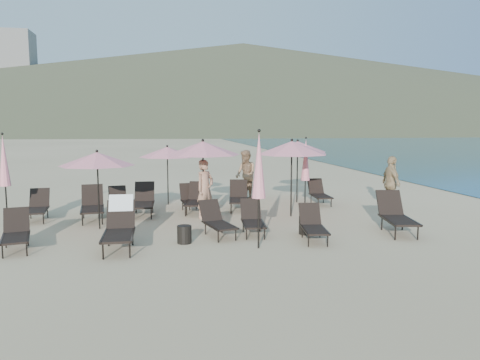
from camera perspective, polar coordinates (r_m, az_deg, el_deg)
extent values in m
plane|color=#D6BA8C|center=(12.25, 2.30, -7.12)|extent=(800.00, 800.00, 0.00)
cone|color=brown|center=(318.75, 0.40, 11.46)|extent=(690.00, 690.00, 55.00)
cone|color=brown|center=(392.40, 18.65, 8.58)|extent=(280.00, 280.00, 32.00)
cube|color=beige|center=(266.05, -26.10, 10.87)|extent=(22.00, 18.00, 48.00)
cube|color=beige|center=(324.71, -18.72, 9.51)|extent=(18.00, 16.00, 38.00)
cube|color=black|center=(12.09, -25.70, -6.40)|extent=(0.80, 1.22, 0.05)
cube|color=black|center=(12.78, -25.59, -4.43)|extent=(0.66, 0.54, 0.58)
cylinder|color=black|center=(11.69, -26.99, -7.77)|extent=(0.03, 0.03, 0.32)
cylinder|color=black|center=(12.63, -26.66, -6.69)|extent=(0.03, 0.03, 0.32)
cylinder|color=black|center=(11.66, -24.57, -7.68)|extent=(0.03, 0.03, 0.32)
cylinder|color=black|center=(12.60, -24.43, -6.60)|extent=(0.03, 0.03, 0.32)
cube|color=black|center=(12.16, -27.03, -6.36)|extent=(0.29, 1.25, 0.04)
cube|color=black|center=(12.12, -24.35, -6.25)|extent=(0.29, 1.25, 0.04)
cube|color=black|center=(11.25, -14.62, -6.60)|extent=(0.71, 1.34, 0.06)
cube|color=black|center=(12.05, -14.32, -4.11)|extent=(0.69, 0.52, 0.68)
cylinder|color=black|center=(10.80, -16.37, -8.32)|extent=(0.04, 0.04, 0.37)
cylinder|color=black|center=(11.89, -15.74, -6.88)|extent=(0.04, 0.04, 0.37)
cylinder|color=black|center=(10.75, -13.30, -8.30)|extent=(0.04, 0.04, 0.37)
cylinder|color=black|center=(11.84, -12.97, -6.85)|extent=(0.04, 0.04, 0.37)
cube|color=black|center=(11.34, -16.28, -6.49)|extent=(0.08, 1.49, 0.04)
cube|color=black|center=(11.28, -12.92, -6.46)|extent=(0.08, 1.49, 0.04)
cube|color=silver|center=(12.16, -14.30, -2.76)|extent=(0.60, 0.32, 0.41)
cube|color=black|center=(12.25, -2.42, -5.57)|extent=(0.80, 1.20, 0.05)
cube|color=black|center=(12.87, -3.64, -3.74)|extent=(0.65, 0.53, 0.57)
cylinder|color=black|center=(11.79, -2.67, -6.90)|extent=(0.03, 0.03, 0.31)
cylinder|color=black|center=(12.65, -4.24, -5.95)|extent=(0.03, 0.03, 0.31)
cylinder|color=black|center=(11.96, -0.53, -6.69)|extent=(0.03, 0.03, 0.31)
cylinder|color=black|center=(12.81, -2.23, -5.77)|extent=(0.03, 0.03, 0.31)
cube|color=black|center=(12.19, -3.70, -5.60)|extent=(0.32, 1.21, 0.04)
cube|color=black|center=(12.39, -1.31, -5.38)|extent=(0.32, 1.21, 0.04)
cube|color=black|center=(12.46, 1.67, -5.38)|extent=(0.67, 1.13, 0.04)
cube|color=black|center=(13.11, 1.31, -3.57)|extent=(0.60, 0.46, 0.56)
cylinder|color=black|center=(12.04, 0.80, -6.62)|extent=(0.03, 0.03, 0.31)
cylinder|color=black|center=(12.93, 0.39, -5.65)|extent=(0.03, 0.03, 0.31)
cylinder|color=black|center=(12.09, 3.01, -6.56)|extent=(0.03, 0.03, 0.31)
cylinder|color=black|center=(12.98, 2.45, -5.61)|extent=(0.03, 0.03, 0.31)
cube|color=black|center=(12.47, 0.41, -5.32)|extent=(0.16, 1.21, 0.04)
cube|color=black|center=(12.53, 2.87, -5.27)|extent=(0.16, 1.21, 0.04)
cube|color=black|center=(11.93, 9.10, -6.03)|extent=(0.72, 1.15, 0.04)
cube|color=black|center=(12.57, 8.50, -4.12)|extent=(0.61, 0.49, 0.55)
cylinder|color=black|center=(11.50, 8.35, -7.34)|extent=(0.03, 0.03, 0.30)
cylinder|color=black|center=(12.38, 7.60, -6.29)|extent=(0.03, 0.03, 0.30)
cylinder|color=black|center=(11.59, 10.64, -7.28)|extent=(0.03, 0.03, 0.30)
cylinder|color=black|center=(12.47, 9.73, -6.24)|extent=(0.03, 0.03, 0.30)
cube|color=black|center=(11.93, 7.78, -5.97)|extent=(0.23, 1.20, 0.04)
cube|color=black|center=(12.03, 10.32, -5.91)|extent=(0.23, 1.20, 0.04)
cube|color=black|center=(13.23, 18.88, -4.70)|extent=(0.93, 1.44, 0.06)
cube|color=black|center=(14.01, 17.76, -2.66)|extent=(0.77, 0.63, 0.69)
cylinder|color=black|center=(12.67, 18.41, -6.12)|extent=(0.04, 0.04, 0.38)
cylinder|color=black|center=(13.73, 16.91, -5.06)|extent=(0.04, 0.04, 0.38)
cylinder|color=black|center=(12.86, 20.86, -6.03)|extent=(0.04, 0.04, 0.38)
cylinder|color=black|center=(13.91, 19.20, -5.00)|extent=(0.04, 0.04, 0.38)
cube|color=black|center=(13.18, 17.43, -4.65)|extent=(0.33, 1.48, 0.04)
cube|color=black|center=(13.39, 20.16, -4.57)|extent=(0.33, 1.48, 0.04)
cube|color=black|center=(15.48, -23.57, -3.46)|extent=(0.67, 1.18, 0.05)
cube|color=black|center=(16.18, -23.24, -2.01)|extent=(0.62, 0.47, 0.59)
cylinder|color=black|center=(15.09, -24.71, -4.43)|extent=(0.03, 0.03, 0.32)
cylinder|color=black|center=(16.04, -24.16, -3.76)|extent=(0.03, 0.03, 0.32)
cylinder|color=black|center=(15.02, -22.85, -4.39)|extent=(0.03, 0.03, 0.32)
cylinder|color=black|center=(15.97, -22.41, -3.72)|extent=(0.03, 0.03, 0.32)
cube|color=black|center=(15.57, -24.58, -3.42)|extent=(0.14, 1.28, 0.04)
cube|color=black|center=(15.49, -22.50, -3.37)|extent=(0.14, 1.28, 0.04)
cube|color=black|center=(15.30, -11.72, -3.00)|extent=(0.71, 1.29, 0.05)
cube|color=black|center=(16.08, -11.56, -1.40)|extent=(0.67, 0.51, 0.65)
cylinder|color=black|center=(14.84, -12.87, -4.08)|extent=(0.04, 0.04, 0.36)
cylinder|color=black|center=(15.90, -12.56, -3.33)|extent=(0.04, 0.04, 0.36)
cylinder|color=black|center=(14.81, -10.77, -4.05)|extent=(0.04, 0.04, 0.36)
cylinder|color=black|center=(15.86, -10.60, -3.31)|extent=(0.04, 0.04, 0.36)
cube|color=black|center=(15.37, -12.87, -2.94)|extent=(0.11, 1.41, 0.04)
cube|color=black|center=(15.33, -10.54, -2.91)|extent=(0.11, 1.41, 0.04)
cube|color=black|center=(15.73, -5.92, -2.78)|extent=(0.64, 1.14, 0.05)
cube|color=black|center=(16.41, -6.34, -1.42)|extent=(0.60, 0.46, 0.57)
cylinder|color=black|center=(15.28, -6.52, -3.71)|extent=(0.03, 0.03, 0.31)
cylinder|color=black|center=(16.20, -7.02, -3.10)|extent=(0.03, 0.03, 0.31)
cylinder|color=black|center=(15.35, -4.76, -3.64)|extent=(0.03, 0.03, 0.31)
cylinder|color=black|center=(16.27, -5.35, -3.03)|extent=(0.03, 0.03, 0.31)
cube|color=black|center=(15.73, -6.94, -2.76)|extent=(0.12, 1.24, 0.04)
cube|color=black|center=(15.82, -4.96, -2.68)|extent=(0.12, 1.24, 0.04)
cube|color=black|center=(15.52, -5.48, -2.80)|extent=(0.86, 1.30, 0.05)
cube|color=black|center=(16.26, -5.16, -1.30)|extent=(0.70, 0.57, 0.62)
cylinder|color=black|center=(15.10, -6.68, -3.79)|extent=(0.04, 0.04, 0.34)
cylinder|color=black|center=(16.10, -6.17, -3.10)|extent=(0.04, 0.04, 0.34)
cylinder|color=black|center=(15.04, -4.72, -3.81)|extent=(0.04, 0.04, 0.34)
cylinder|color=black|center=(16.04, -4.33, -3.12)|extent=(0.04, 0.04, 0.34)
cube|color=black|center=(15.61, -6.55, -2.73)|extent=(0.33, 1.32, 0.04)
cube|color=black|center=(15.53, -4.36, -2.75)|extent=(0.33, 1.32, 0.04)
cube|color=black|center=(15.94, -0.16, -2.51)|extent=(0.82, 1.29, 0.05)
cube|color=black|center=(16.69, -0.19, -1.05)|extent=(0.69, 0.56, 0.62)
cylinder|color=black|center=(15.48, -1.10, -3.47)|extent=(0.04, 0.04, 0.34)
cylinder|color=black|center=(16.49, -1.08, -2.82)|extent=(0.04, 0.04, 0.34)
cylinder|color=black|center=(15.48, 0.82, -3.47)|extent=(0.04, 0.04, 0.34)
cylinder|color=black|center=(16.49, 0.72, -2.82)|extent=(0.04, 0.04, 0.34)
cube|color=black|center=(15.98, -1.24, -2.45)|extent=(0.28, 1.33, 0.04)
cube|color=black|center=(15.99, 0.91, -2.44)|extent=(0.28, 1.33, 0.04)
cube|color=black|center=(17.27, 9.86, -1.97)|extent=(0.64, 1.13, 0.05)
cube|color=black|center=(17.93, 9.19, -0.76)|extent=(0.59, 0.45, 0.57)
cylinder|color=black|center=(16.79, 9.52, -2.79)|extent=(0.03, 0.03, 0.31)
cylinder|color=black|center=(17.68, 8.65, -2.28)|extent=(0.03, 0.03, 0.31)
cylinder|color=black|center=(16.93, 11.07, -2.74)|extent=(0.03, 0.03, 0.31)
cylinder|color=black|center=(17.82, 10.13, -2.24)|extent=(0.03, 0.03, 0.31)
cube|color=black|center=(17.23, 8.94, -1.94)|extent=(0.12, 1.23, 0.04)
cube|color=black|center=(17.39, 10.68, -1.90)|extent=(0.12, 1.23, 0.04)
cube|color=black|center=(14.88, -17.55, -3.44)|extent=(0.78, 1.33, 0.05)
cube|color=black|center=(15.67, -17.55, -1.76)|extent=(0.70, 0.54, 0.66)
cylinder|color=black|center=(14.40, -18.65, -4.60)|extent=(0.04, 0.04, 0.36)
cylinder|color=black|center=(15.47, -18.52, -3.81)|extent=(0.04, 0.04, 0.36)
cylinder|color=black|center=(14.39, -16.45, -4.53)|extent=(0.04, 0.04, 0.36)
cylinder|color=black|center=(15.46, -16.48, -3.74)|extent=(0.04, 0.04, 0.36)
cube|color=black|center=(14.94, -18.78, -3.41)|extent=(0.18, 1.43, 0.04)
cube|color=black|center=(14.92, -16.33, -3.33)|extent=(0.18, 1.43, 0.04)
cube|color=black|center=(15.45, -14.54, -3.14)|extent=(0.70, 1.17, 0.05)
cube|color=black|center=(16.14, -14.72, -1.74)|extent=(0.62, 0.48, 0.57)
cylinder|color=black|center=(15.02, -15.33, -4.10)|extent=(0.03, 0.03, 0.31)
cylinder|color=black|center=(15.95, -15.48, -3.46)|extent=(0.03, 0.03, 0.31)
cylinder|color=black|center=(15.05, -13.50, -4.03)|extent=(0.03, 0.03, 0.31)
cylinder|color=black|center=(15.98, -13.76, -3.39)|extent=(0.03, 0.03, 0.31)
cube|color=black|center=(15.49, -15.57, -3.12)|extent=(0.18, 1.24, 0.04)
cube|color=black|center=(15.51, -13.52, -3.03)|extent=(0.18, 1.24, 0.04)
cylinder|color=black|center=(13.69, -16.88, -1.46)|extent=(0.04, 0.04, 2.08)
cone|color=pink|center=(13.59, -17.02, 2.48)|extent=(2.08, 2.08, 0.38)
sphere|color=black|center=(13.58, -17.05, 3.39)|extent=(0.08, 0.08, 0.08)
cylinder|color=black|center=(14.59, -4.51, -0.22)|extent=(0.05, 0.05, 2.31)
cone|color=pink|center=(14.49, -4.55, 3.89)|extent=(2.31, 2.31, 0.42)
sphere|color=black|center=(14.48, -4.56, 4.85)|extent=(0.09, 0.09, 0.09)
cylinder|color=black|center=(14.94, 6.27, -0.07)|extent=(0.05, 0.05, 2.31)
cone|color=pink|center=(14.85, 6.33, 3.93)|extent=(2.31, 2.31, 0.42)
sphere|color=black|center=(14.84, 6.34, 4.86)|extent=(0.09, 0.09, 0.09)
cylinder|color=black|center=(17.23, -8.80, 0.36)|extent=(0.04, 0.04, 2.03)
cone|color=pink|center=(17.15, -8.86, 3.40)|extent=(2.03, 2.03, 0.37)
sphere|color=black|center=(17.14, -8.87, 4.11)|extent=(0.08, 0.08, 0.08)
cylinder|color=black|center=(17.62, 6.99, 0.82)|extent=(0.05, 0.05, 2.20)
cone|color=pink|center=(17.54, 7.03, 4.06)|extent=(2.20, 2.20, 0.40)
sphere|color=black|center=(17.53, 7.05, 4.81)|extent=(0.08, 0.08, 0.08)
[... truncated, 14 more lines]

